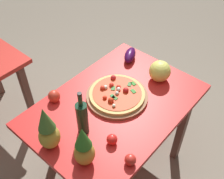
{
  "coord_description": "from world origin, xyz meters",
  "views": [
    {
      "loc": [
        -1.05,
        -0.88,
        2.25
      ],
      "look_at": [
        0.06,
        0.08,
        0.82
      ],
      "focal_mm": 43.34,
      "sensor_mm": 36.0,
      "label": 1
    }
  ],
  "objects": [
    {
      "name": "tomato_beside_pepper",
      "position": [
        -0.28,
        -0.21,
        0.81
      ],
      "size": [
        0.07,
        0.07,
        0.07
      ],
      "primitive_type": "sphere",
      "color": "red",
      "rests_on": "display_table"
    },
    {
      "name": "pineapple_left",
      "position": [
        -0.55,
        0.08,
        0.93
      ],
      "size": [
        0.14,
        0.14,
        0.35
      ],
      "color": "#B09838",
      "rests_on": "display_table"
    },
    {
      "name": "ground_plane",
      "position": [
        0.0,
        0.0,
        0.0
      ],
      "size": [
        10.0,
        10.0,
        0.0
      ],
      "primitive_type": "plane",
      "color": "gray"
    },
    {
      "name": "pineapple_right",
      "position": [
        -0.49,
        -0.17,
        0.92
      ],
      "size": [
        0.13,
        0.13,
        0.32
      ],
      "color": "#C08C35",
      "rests_on": "display_table"
    },
    {
      "name": "pizza_board",
      "position": [
        0.06,
        0.03,
        0.78
      ],
      "size": [
        0.47,
        0.47,
        0.02
      ],
      "primitive_type": "cylinder",
      "color": "#8C5B3C",
      "rests_on": "display_table"
    },
    {
      "name": "bell_pepper",
      "position": [
        -0.28,
        0.36,
        0.82
      ],
      "size": [
        0.09,
        0.09,
        0.1
      ],
      "primitive_type": "ellipsoid",
      "color": "red",
      "rests_on": "display_table"
    },
    {
      "name": "melon",
      "position": [
        0.43,
        -0.09,
        0.86
      ],
      "size": [
        0.17,
        0.17,
        0.17
      ],
      "primitive_type": "sphere",
      "color": "#DEDC62",
      "rests_on": "display_table"
    },
    {
      "name": "tomato_by_bottle",
      "position": [
        -0.32,
        -0.39,
        0.81
      ],
      "size": [
        0.07,
        0.07,
        0.07
      ],
      "primitive_type": "sphere",
      "color": "red",
      "rests_on": "display_table"
    },
    {
      "name": "display_table",
      "position": [
        0.0,
        0.0,
        0.68
      ],
      "size": [
        1.3,
        0.9,
        0.77
      ],
      "color": "brown",
      "rests_on": "ground_plane"
    },
    {
      "name": "eggplant",
      "position": [
        0.49,
        0.25,
        0.82
      ],
      "size": [
        0.22,
        0.17,
        0.09
      ],
      "primitive_type": "ellipsoid",
      "rotation": [
        0.0,
        0.0,
        0.44
      ],
      "color": "#3B0D41",
      "rests_on": "display_table"
    },
    {
      "name": "pizza",
      "position": [
        0.06,
        0.04,
        0.81
      ],
      "size": [
        0.42,
        0.42,
        0.06
      ],
      "color": "#DFB767",
      "rests_on": "pizza_board"
    },
    {
      "name": "wine_bottle",
      "position": [
        -0.33,
        -0.0,
        0.91
      ],
      "size": [
        0.08,
        0.08,
        0.36
      ],
      "color": "#12311E",
      "rests_on": "display_table"
    }
  ]
}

